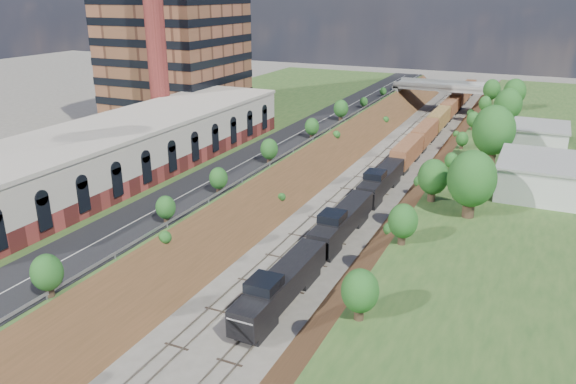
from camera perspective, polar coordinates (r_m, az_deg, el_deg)
name	(u,v)px	position (r m, az deg, el deg)	size (l,w,h in m)	color
platform_left	(192,147)	(101.56, -9.74, 4.58)	(44.00, 180.00, 5.00)	#2D5121
embankment_left	(305,176)	(92.04, 1.77, 1.64)	(7.07, 180.00, 7.07)	brown
embankment_right	(441,195)	(86.37, 15.33, -0.31)	(7.07, 180.00, 7.07)	brown
rail_left_track	(354,182)	(89.25, 6.74, 0.99)	(1.58, 180.00, 0.18)	gray
rail_right_track	(386,187)	(87.90, 9.96, 0.52)	(1.58, 180.00, 0.18)	gray
road	(280,143)	(92.38, -0.77, 4.99)	(8.00, 180.00, 0.10)	black
guardrail	(303,143)	(90.45, 1.53, 4.99)	(0.10, 171.00, 0.70)	#99999E
commercial_building	(129,146)	(80.25, -15.81, 4.50)	(14.30, 62.30, 7.00)	maroon
smokestack	(154,15)	(96.77, -13.46, 17.12)	(3.20, 3.20, 40.00)	maroon
overpass	(444,92)	(146.38, 15.59, 9.73)	(24.50, 8.30, 7.40)	gray
white_building_near	(538,177)	(75.76, 24.03, 1.44)	(9.00, 12.00, 4.00)	silver
white_building_far	(539,138)	(97.09, 24.16, 5.04)	(8.00, 10.00, 3.60)	silver
tree_right_large	(472,179)	(63.87, 18.17, 1.24)	(5.25, 5.25, 7.61)	#473323
tree_left_crest	(141,221)	(57.66, -14.70, -2.87)	(2.45, 2.45, 3.55)	#473323
freight_train	(424,134)	(112.42, 13.66, 5.72)	(2.72, 139.60, 4.55)	black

